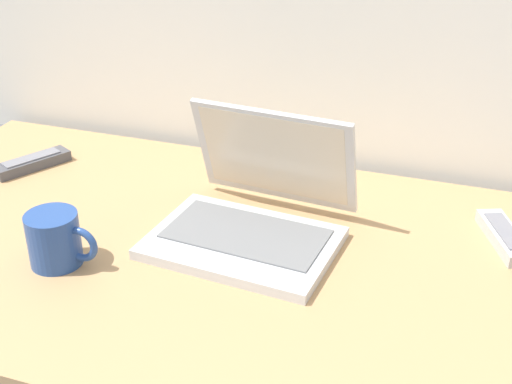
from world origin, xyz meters
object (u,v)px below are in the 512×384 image
Objects in this scene: coffee_mug at (56,239)px; remote_control_near at (32,163)px; laptop at (254,212)px; remote_control_far at (505,237)px.

remote_control_near is (-0.26, 0.29, -0.03)m from coffee_mug.
laptop reaches higher than remote_control_near.
remote_control_near is at bearing 169.10° from laptop.
remote_control_near is (-0.53, 0.10, -0.03)m from laptop.
coffee_mug reaches higher than remote_control_near.
laptop is at bearing -164.75° from remote_control_far.
remote_control_far is at bearing 0.69° from remote_control_near.
laptop is at bearing -10.90° from remote_control_near.
laptop reaches higher than coffee_mug.
remote_control_far is (0.95, 0.01, 0.00)m from remote_control_near.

